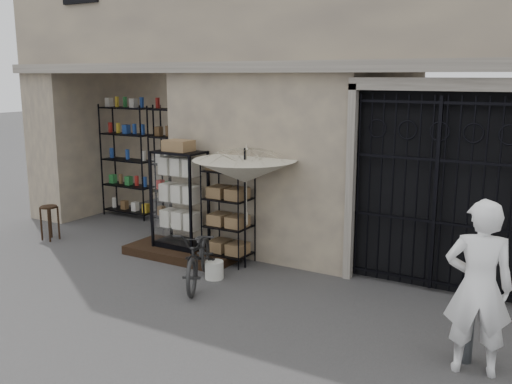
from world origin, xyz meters
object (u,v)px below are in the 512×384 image
Objects in this scene: market_umbrella at (245,165)px; bicycle at (200,283)px; white_bucket at (214,270)px; shopkeeper at (471,371)px; display_cabinet at (180,204)px; wire_rack at (228,215)px; wooden_stool at (50,222)px; steel_bollard at (467,327)px.

market_umbrella is 1.98m from bicycle.
shopkeeper is at bearing -13.08° from white_bucket.
bicycle reaches higher than shopkeeper.
display_cabinet is at bearing 149.78° from white_bucket.
wire_rack is 5.76× the size of white_bucket.
display_cabinet reaches higher than wooden_stool.
white_bucket is 0.32m from bicycle.
wooden_stool is (-3.69, -0.65, -0.47)m from wire_rack.
wooden_stool is (-3.95, 0.15, 0.21)m from white_bucket.
steel_bollard reaches higher than wooden_stool.
white_bucket is 0.17× the size of bicycle.
steel_bollard is at bearing -10.70° from wire_rack.
white_bucket is 3.98m from steel_bollard.
wire_rack is 2.04× the size of steel_bollard.
steel_bollard is at bearing -73.10° from shopkeeper.
display_cabinet is 0.97× the size of shopkeeper.
steel_bollard is (3.76, -1.43, -1.31)m from market_umbrella.
steel_bollard is (5.12, -1.45, -0.50)m from display_cabinet.
wooden_stool is 0.81× the size of steel_bollard.
wire_rack is 0.99m from market_umbrella.
wooden_stool is at bearing 177.86° from white_bucket.
white_bucket is (1.21, -0.71, -0.77)m from display_cabinet.
wire_rack is 1.36m from bicycle.
bicycle is (1.14, -0.99, -0.91)m from display_cabinet.
market_umbrella reaches higher than wire_rack.
wire_rack is at bearing 28.07° from display_cabinet.
steel_bollard is (3.98, -0.47, 0.41)m from bicycle.
wooden_stool is (-2.74, -0.56, -0.56)m from display_cabinet.
white_bucket is 4.12m from shopkeeper.
wire_rack reaches higher than bicycle.
wire_rack is at bearing 9.91° from wooden_stool.
wooden_stool is at bearing -21.46° from shopkeeper.
wooden_stool is at bearing -145.51° from display_cabinet.
display_cabinet is 2.24× the size of steel_bollard.
wooden_stool is 7.90m from steel_bollard.
market_umbrella reaches higher than steel_bollard.
market_umbrella is (0.40, -0.11, 0.90)m from wire_rack.
bicycle is at bearing -22.82° from shopkeeper.
white_bucket is at bearing -26.81° from shopkeeper.
steel_bollard is (7.85, -0.89, 0.06)m from wooden_stool.
display_cabinet is at bearing 113.11° from bicycle.
wooden_stool reaches higher than white_bucket.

